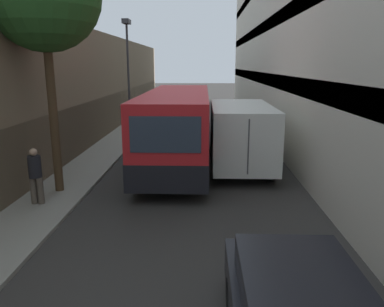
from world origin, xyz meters
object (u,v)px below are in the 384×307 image
Objects in this scene: box_truck at (239,130)px; bus at (178,126)px; panel_van at (185,106)px; street_lamp at (128,57)px; pedestrian at (35,174)px.

bus is at bearing -177.12° from box_truck.
panel_van is at bearing 103.14° from box_truck.
bus is 2.67m from box_truck.
street_lamp is (-3.04, 4.77, 2.99)m from bus.
box_truck is 8.00m from street_lamp.
pedestrian is at bearing -140.38° from box_truck.
box_truck is 1.17× the size of street_lamp.
panel_van is at bearing 79.05° from pedestrian.
panel_van is 0.61× the size of street_lamp.
street_lamp is at bearing 122.49° from bus.
street_lamp is at bearing -107.56° from panel_van.
street_lamp reaches higher than box_truck.
bus is 1.62× the size of street_lamp.
bus is 2.63× the size of panel_van.
street_lamp reaches higher than panel_van.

